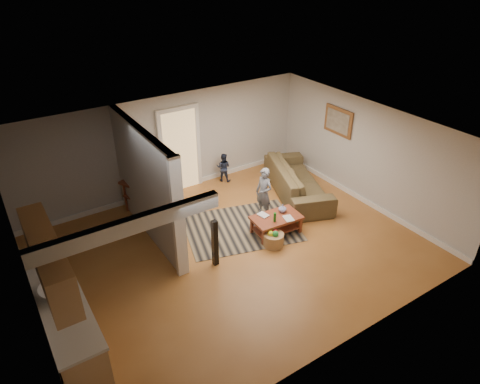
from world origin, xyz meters
name	(u,v)px	position (x,y,z in m)	size (l,w,h in m)	color
ground	(233,250)	(0.00, 0.00, 0.00)	(7.50, 7.50, 0.00)	#965826
room_shell	(172,195)	(-1.07, 0.43, 1.46)	(7.54, 6.02, 2.52)	#ADAAA5
area_rug	(241,227)	(0.58, 0.58, 0.01)	(2.45, 1.79, 0.01)	black
sofa	(296,194)	(2.60, 1.09, 0.00)	(2.65, 1.04, 0.77)	#4D4426
coffee_table	(277,220)	(1.13, 0.01, 0.32)	(1.11, 0.70, 0.63)	maroon
tv_console	(146,188)	(-0.93, 2.20, 0.73)	(0.94, 1.35, 1.09)	maroon
speaker_left	(215,243)	(-0.53, -0.20, 0.51)	(0.10, 0.10, 1.02)	black
speaker_right	(155,198)	(-0.86, 1.93, 0.57)	(0.11, 0.11, 1.13)	black
toy_basket	(274,239)	(0.80, -0.33, 0.16)	(0.43, 0.43, 0.39)	#9D7844
child	(263,215)	(1.30, 0.73, 0.00)	(0.44, 0.29, 1.21)	slate
toddler	(224,180)	(1.40, 2.70, 0.00)	(0.38, 0.30, 0.79)	#1E2740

